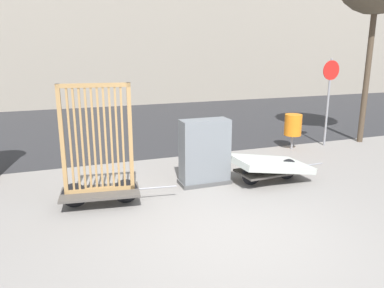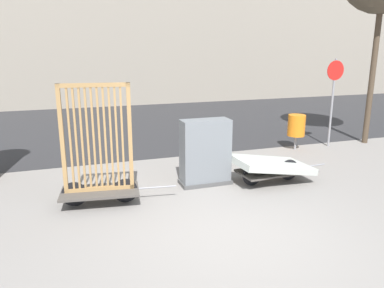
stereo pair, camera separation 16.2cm
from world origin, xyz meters
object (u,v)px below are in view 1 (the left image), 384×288
at_px(bike_cart_with_bedframe, 99,164).
at_px(bike_cart_with_mattress, 270,165).
at_px(trash_bin, 293,125).
at_px(sign_post, 329,90).
at_px(utility_cabinet, 205,154).

bearing_deg(bike_cart_with_bedframe, bike_cart_with_mattress, 7.38).
distance_m(bike_cart_with_bedframe, bike_cart_with_mattress, 3.53).
relative_size(trash_bin, sign_post, 0.40).
bearing_deg(sign_post, bike_cart_with_bedframe, -162.25).
distance_m(utility_cabinet, sign_post, 4.89).
bearing_deg(trash_bin, sign_post, -0.40).
bearing_deg(sign_post, utility_cabinet, -158.74).
bearing_deg(sign_post, bike_cart_with_mattress, -145.85).
height_order(bike_cart_with_bedframe, trash_bin, bike_cart_with_bedframe).
bearing_deg(trash_bin, bike_cart_with_bedframe, -158.87).
distance_m(bike_cart_with_mattress, utility_cabinet, 1.42).
bearing_deg(utility_cabinet, sign_post, 21.26).
bearing_deg(bike_cart_with_mattress, trash_bin, 43.72).
bearing_deg(bike_cart_with_mattress, utility_cabinet, 160.99).
height_order(bike_cart_with_bedframe, bike_cart_with_mattress, bike_cart_with_bedframe).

